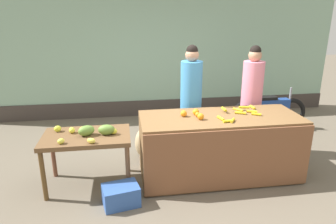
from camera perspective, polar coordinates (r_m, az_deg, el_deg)
name	(u,v)px	position (r m, az deg, el deg)	size (l,w,h in m)	color
ground_plane	(182,177)	(4.62, 2.64, -11.96)	(24.00, 24.00, 0.00)	#665B4C
market_wall_back	(157,55)	(7.04, -2.00, 10.48)	(8.23, 0.23, 2.81)	#8CB299
fruit_stall_counter	(219,146)	(4.52, 9.55, -6.35)	(2.27, 0.92, 0.92)	brown
side_table_wooden	(87,141)	(4.28, -14.87, -5.30)	(1.16, 0.71, 0.75)	brown
banana_bunch_pile	(239,113)	(4.48, 13.11, -0.13)	(0.69, 0.66, 0.07)	yellow
orange_pile	(194,114)	(4.28, 4.87, -0.38)	(0.29, 0.30, 0.09)	orange
mango_papaya_pile	(92,131)	(4.20, -14.03, -3.43)	(0.88, 0.59, 0.14)	yellow
vendor_woman_blue_shirt	(191,102)	(4.93, 4.28, 1.78)	(0.34, 0.34, 1.84)	#33333D
vendor_woman_pink_shirt	(251,101)	(5.25, 15.22, 2.06)	(0.34, 0.34, 1.82)	#33333D
parked_motorcycle	(269,111)	(6.54, 18.25, 0.19)	(1.60, 0.18, 0.88)	black
produce_crate	(121,195)	(4.02, -8.76, -15.07)	(0.44, 0.32, 0.26)	#3359A5
produce_sack	(145,142)	(5.12, -4.36, -5.64)	(0.36, 0.30, 0.51)	tan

